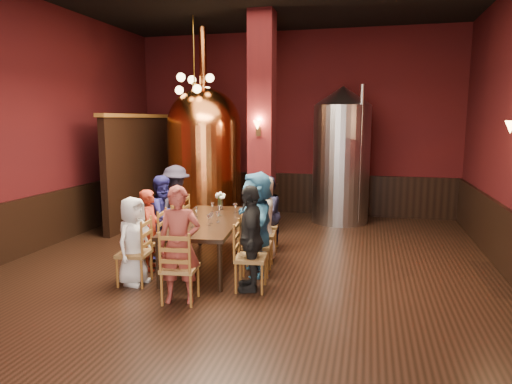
% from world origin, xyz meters
% --- Properties ---
extents(room, '(10.00, 10.02, 4.50)m').
position_xyz_m(room, '(0.00, 0.00, 2.25)').
color(room, black).
rests_on(room, ground).
extents(wainscot_back, '(7.90, 0.08, 1.00)m').
position_xyz_m(wainscot_back, '(0.00, 4.96, 0.50)').
color(wainscot_back, black).
rests_on(wainscot_back, ground).
extents(wainscot_left, '(0.08, 9.90, 1.00)m').
position_xyz_m(wainscot_left, '(-3.96, 0.00, 0.50)').
color(wainscot_left, black).
rests_on(wainscot_left, ground).
extents(column, '(0.58, 0.58, 4.50)m').
position_xyz_m(column, '(-0.30, 2.80, 2.25)').
color(column, '#440E10').
rests_on(column, ground).
extents(partition, '(0.22, 3.50, 2.40)m').
position_xyz_m(partition, '(-3.20, 3.20, 1.20)').
color(partition, black).
rests_on(partition, ground).
extents(pendant_cluster, '(0.90, 0.90, 1.70)m').
position_xyz_m(pendant_cluster, '(-1.80, 2.90, 3.10)').
color(pendant_cluster, '#A57226').
rests_on(pendant_cluster, room).
extents(sconce_column, '(0.20, 0.20, 0.36)m').
position_xyz_m(sconce_column, '(-0.30, 2.50, 2.20)').
color(sconce_column, black).
rests_on(sconce_column, column).
extents(dining_table, '(1.26, 2.49, 0.75)m').
position_xyz_m(dining_table, '(-0.64, 0.40, 0.69)').
color(dining_table, black).
rests_on(dining_table, ground).
extents(chair_0, '(0.51, 0.51, 0.92)m').
position_xyz_m(chair_0, '(-1.37, -0.69, 0.46)').
color(chair_0, '#9C6327').
rests_on(chair_0, ground).
extents(person_0, '(0.51, 0.69, 1.28)m').
position_xyz_m(person_0, '(-1.37, -0.69, 0.64)').
color(person_0, white).
rests_on(person_0, ground).
extents(chair_1, '(0.51, 0.51, 0.92)m').
position_xyz_m(chair_1, '(-1.44, -0.02, 0.46)').
color(chair_1, '#9C6327').
rests_on(chair_1, ground).
extents(person_1, '(0.41, 0.53, 1.28)m').
position_xyz_m(person_1, '(-1.44, -0.02, 0.64)').
color(person_1, maroon).
rests_on(person_1, ground).
extents(chair_2, '(0.51, 0.51, 0.92)m').
position_xyz_m(chair_2, '(-1.52, 0.63, 0.46)').
color(chair_2, '#9C6327').
rests_on(chair_2, ground).
extents(person_2, '(0.48, 0.75, 1.42)m').
position_xyz_m(person_2, '(-1.52, 0.63, 0.71)').
color(person_2, navy).
rests_on(person_2, ground).
extents(chair_3, '(0.51, 0.51, 0.92)m').
position_xyz_m(chair_3, '(-1.59, 1.30, 0.46)').
color(chair_3, '#9C6327').
rests_on(chair_3, ground).
extents(person_3, '(0.57, 0.99, 1.53)m').
position_xyz_m(person_3, '(-1.59, 1.30, 0.76)').
color(person_3, black).
rests_on(person_3, ground).
extents(chair_4, '(0.51, 0.51, 0.92)m').
position_xyz_m(chair_4, '(0.32, -0.50, 0.46)').
color(chair_4, '#9C6327').
rests_on(chair_4, ground).
extents(person_4, '(0.55, 0.93, 1.48)m').
position_xyz_m(person_4, '(0.32, -0.50, 0.74)').
color(person_4, black).
rests_on(person_4, ground).
extents(chair_5, '(0.51, 0.51, 0.92)m').
position_xyz_m(chair_5, '(0.25, 0.16, 0.46)').
color(chair_5, '#9C6327').
rests_on(chair_5, ground).
extents(person_5, '(0.96, 1.54, 1.59)m').
position_xyz_m(person_5, '(0.25, 0.16, 0.79)').
color(person_5, teal).
rests_on(person_5, ground).
extents(chair_6, '(0.51, 0.51, 0.92)m').
position_xyz_m(chair_6, '(0.17, 0.82, 0.46)').
color(chair_6, '#9C6327').
rests_on(chair_6, ground).
extents(person_6, '(0.63, 0.81, 1.46)m').
position_xyz_m(person_6, '(0.17, 0.82, 0.73)').
color(person_6, beige).
rests_on(person_6, ground).
extents(chair_7, '(0.51, 0.51, 0.92)m').
position_xyz_m(chair_7, '(0.10, 1.48, 0.46)').
color(chair_7, '#9C6327').
rests_on(chair_7, ground).
extents(person_7, '(0.33, 0.66, 1.35)m').
position_xyz_m(person_7, '(0.10, 1.48, 0.67)').
color(person_7, '#191A33').
rests_on(person_7, ground).
extents(chair_8, '(0.51, 0.51, 0.92)m').
position_xyz_m(chair_8, '(-0.47, -1.14, 0.46)').
color(chair_8, '#9C6327').
rests_on(chair_8, ground).
extents(person_8, '(0.63, 0.49, 1.53)m').
position_xyz_m(person_8, '(-0.47, -1.14, 0.76)').
color(person_8, brown).
rests_on(person_8, ground).
extents(copper_kettle, '(2.01, 2.01, 4.32)m').
position_xyz_m(copper_kettle, '(-1.72, 3.22, 1.58)').
color(copper_kettle, black).
rests_on(copper_kettle, ground).
extents(steel_vessel, '(1.66, 1.66, 3.10)m').
position_xyz_m(steel_vessel, '(1.25, 4.15, 1.55)').
color(steel_vessel, '#B2B2B7').
rests_on(steel_vessel, ground).
extents(rose_vase, '(0.19, 0.19, 0.32)m').
position_xyz_m(rose_vase, '(-0.71, 1.27, 0.96)').
color(rose_vase, white).
rests_on(rose_vase, dining_table).
extents(wine_glass_0, '(0.07, 0.07, 0.17)m').
position_xyz_m(wine_glass_0, '(-0.89, 0.55, 0.83)').
color(wine_glass_0, white).
rests_on(wine_glass_0, dining_table).
extents(wine_glass_1, '(0.07, 0.07, 0.17)m').
position_xyz_m(wine_glass_1, '(-0.42, 0.27, 0.83)').
color(wine_glass_1, white).
rests_on(wine_glass_1, dining_table).
extents(wine_glass_2, '(0.07, 0.07, 0.17)m').
position_xyz_m(wine_glass_2, '(-0.88, -0.03, 0.83)').
color(wine_glass_2, white).
rests_on(wine_glass_2, dining_table).
extents(wine_glass_3, '(0.07, 0.07, 0.17)m').
position_xyz_m(wine_glass_3, '(-0.48, 0.01, 0.83)').
color(wine_glass_3, white).
rests_on(wine_glass_3, dining_table).
extents(wine_glass_4, '(0.07, 0.07, 0.17)m').
position_xyz_m(wine_glass_4, '(-0.68, -0.16, 0.83)').
color(wine_glass_4, white).
rests_on(wine_glass_4, dining_table).
extents(wine_glass_5, '(0.07, 0.07, 0.17)m').
position_xyz_m(wine_glass_5, '(-0.36, 1.03, 0.83)').
color(wine_glass_5, white).
rests_on(wine_glass_5, dining_table).
extents(wine_glass_6, '(0.07, 0.07, 0.17)m').
position_xyz_m(wine_glass_6, '(-0.77, 1.02, 0.83)').
color(wine_glass_6, white).
rests_on(wine_glass_6, dining_table).
extents(wine_glass_7, '(0.07, 0.07, 0.17)m').
position_xyz_m(wine_glass_7, '(-0.49, 0.16, 0.83)').
color(wine_glass_7, white).
rests_on(wine_glass_7, dining_table).
extents(wine_glass_8, '(0.07, 0.07, 0.17)m').
position_xyz_m(wine_glass_8, '(-0.55, 0.75, 0.83)').
color(wine_glass_8, white).
rests_on(wine_glass_8, dining_table).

